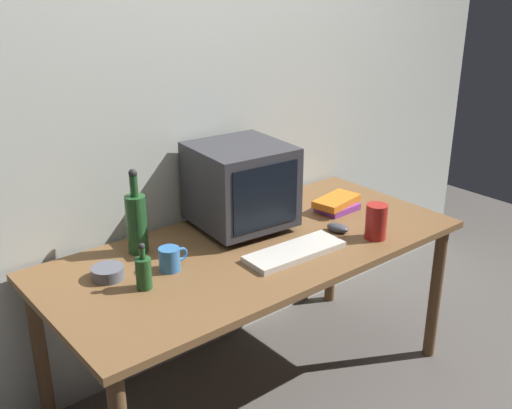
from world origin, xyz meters
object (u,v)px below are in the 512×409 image
at_px(bottle_short, 144,272).
at_px(mug, 170,259).
at_px(cd_spindle, 108,273).
at_px(metal_canister, 376,222).
at_px(book_stack, 337,204).
at_px(computer_mouse, 338,228).
at_px(bottle_tall, 137,221).
at_px(keyboard, 295,252).
at_px(crt_monitor, 240,186).

xyz_separation_m(bottle_short, mug, (0.15, 0.06, -0.02)).
bearing_deg(cd_spindle, metal_canister, -20.73).
bearing_deg(book_stack, computer_mouse, -135.26).
bearing_deg(bottle_short, bottle_tall, 64.71).
bearing_deg(cd_spindle, keyboard, -23.62).
relative_size(keyboard, metal_canister, 2.80).
bearing_deg(mug, bottle_tall, 94.43).
distance_m(bottle_tall, metal_canister, 0.98).
xyz_separation_m(keyboard, book_stack, (0.47, 0.22, 0.02)).
bearing_deg(metal_canister, mug, 159.73).
relative_size(bottle_short, cd_spindle, 1.46).
bearing_deg(bottle_short, crt_monitor, 19.18).
xyz_separation_m(keyboard, bottle_short, (-0.59, 0.14, 0.05)).
relative_size(mug, metal_canister, 0.80).
bearing_deg(computer_mouse, bottle_short, 159.35).
bearing_deg(keyboard, crt_monitor, 92.13).
relative_size(bottle_tall, metal_canister, 2.32).
bearing_deg(bottle_short, computer_mouse, -6.23).
bearing_deg(mug, bottle_short, -157.54).
bearing_deg(mug, cd_spindle, 157.55).
xyz_separation_m(bottle_tall, metal_canister, (0.83, -0.51, -0.06)).
distance_m(crt_monitor, metal_canister, 0.59).
xyz_separation_m(bottle_short, metal_canister, (0.96, -0.24, 0.01)).
height_order(crt_monitor, bottle_short, crt_monitor).
xyz_separation_m(computer_mouse, cd_spindle, (-0.95, 0.25, 0.00)).
bearing_deg(bottle_tall, mug, -85.57).
xyz_separation_m(bottle_tall, cd_spindle, (-0.20, -0.13, -0.11)).
xyz_separation_m(crt_monitor, keyboard, (-0.00, -0.35, -0.18)).
bearing_deg(mug, computer_mouse, -11.97).
distance_m(book_stack, metal_canister, 0.34).
bearing_deg(crt_monitor, computer_mouse, -46.31).
bearing_deg(bottle_short, cd_spindle, 114.43).
relative_size(keyboard, mug, 3.50).
height_order(crt_monitor, keyboard, crt_monitor).
height_order(keyboard, metal_canister, metal_canister).
height_order(computer_mouse, book_stack, book_stack).
distance_m(mug, metal_canister, 0.87).
distance_m(crt_monitor, bottle_short, 0.64).
height_order(crt_monitor, bottle_tall, crt_monitor).
distance_m(bottle_short, mug, 0.16).
bearing_deg(keyboard, bottle_short, 169.04).
bearing_deg(mug, keyboard, -24.17).
height_order(mug, cd_spindle, mug).
xyz_separation_m(keyboard, bottle_tall, (-0.47, 0.41, 0.12)).
relative_size(book_stack, mug, 2.06).
distance_m(keyboard, cd_spindle, 0.72).
bearing_deg(cd_spindle, crt_monitor, 5.09).
bearing_deg(book_stack, mug, -178.87).
distance_m(computer_mouse, bottle_tall, 0.85).
relative_size(crt_monitor, bottle_tall, 1.20).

